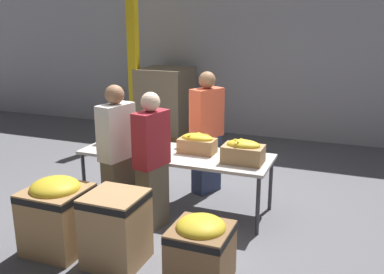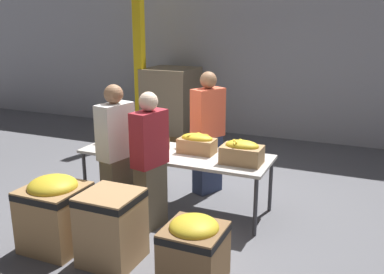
{
  "view_description": "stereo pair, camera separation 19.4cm",
  "coord_description": "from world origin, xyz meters",
  "px_view_note": "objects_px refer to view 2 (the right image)",
  "views": [
    {
      "loc": [
        2.19,
        -4.99,
        2.49
      ],
      "look_at": [
        0.17,
        0.18,
        0.96
      ],
      "focal_mm": 40.0,
      "sensor_mm": 36.0,
      "label": 1
    },
    {
      "loc": [
        2.37,
        -4.91,
        2.49
      ],
      "look_at": [
        0.17,
        0.18,
        0.96
      ],
      "focal_mm": 40.0,
      "sensor_mm": 36.0,
      "label": 2
    }
  ],
  "objects_px": {
    "donation_bin_2": "(194,248)",
    "support_pillar": "(139,44)",
    "banana_box_3": "(242,152)",
    "volunteer_0": "(208,134)",
    "donation_bin_0": "(55,210)",
    "pallet_stack_0": "(171,103)",
    "banana_box_2": "(197,143)",
    "donation_bin_1": "(111,225)",
    "volunteer_1": "(117,155)",
    "volunteer_2": "(150,162)",
    "banana_box_0": "(116,134)",
    "sorting_table": "(175,156)",
    "banana_box_1": "(149,143)"
  },
  "relations": [
    {
      "from": "donation_bin_2",
      "to": "support_pillar",
      "type": "relative_size",
      "value": 0.17
    },
    {
      "from": "banana_box_3",
      "to": "volunteer_0",
      "type": "distance_m",
      "value": 1.05
    },
    {
      "from": "donation_bin_0",
      "to": "pallet_stack_0",
      "type": "bearing_deg",
      "value": 100.73
    },
    {
      "from": "volunteer_0",
      "to": "donation_bin_0",
      "type": "bearing_deg",
      "value": 2.03
    },
    {
      "from": "donation_bin_2",
      "to": "volunteer_0",
      "type": "bearing_deg",
      "value": 108.18
    },
    {
      "from": "banana_box_2",
      "to": "support_pillar",
      "type": "height_order",
      "value": "support_pillar"
    },
    {
      "from": "volunteer_0",
      "to": "donation_bin_1",
      "type": "distance_m",
      "value": 2.25
    },
    {
      "from": "banana_box_3",
      "to": "support_pillar",
      "type": "bearing_deg",
      "value": 136.5
    },
    {
      "from": "volunteer_0",
      "to": "volunteer_1",
      "type": "height_order",
      "value": "volunteer_0"
    },
    {
      "from": "banana_box_3",
      "to": "pallet_stack_0",
      "type": "distance_m",
      "value": 4.28
    },
    {
      "from": "banana_box_3",
      "to": "volunteer_2",
      "type": "height_order",
      "value": "volunteer_2"
    },
    {
      "from": "donation_bin_2",
      "to": "pallet_stack_0",
      "type": "bearing_deg",
      "value": 118.27
    },
    {
      "from": "banana_box_0",
      "to": "volunteer_0",
      "type": "distance_m",
      "value": 1.32
    },
    {
      "from": "banana_box_3",
      "to": "donation_bin_2",
      "type": "distance_m",
      "value": 1.55
    },
    {
      "from": "banana_box_2",
      "to": "volunteer_0",
      "type": "distance_m",
      "value": 0.57
    },
    {
      "from": "sorting_table",
      "to": "pallet_stack_0",
      "type": "height_order",
      "value": "pallet_stack_0"
    },
    {
      "from": "banana_box_2",
      "to": "donation_bin_1",
      "type": "xyz_separation_m",
      "value": [
        -0.29,
        -1.62,
        -0.5
      ]
    },
    {
      "from": "pallet_stack_0",
      "to": "volunteer_2",
      "type": "bearing_deg",
      "value": -67.35
    },
    {
      "from": "support_pillar",
      "to": "volunteer_0",
      "type": "bearing_deg",
      "value": -42.99
    },
    {
      "from": "sorting_table",
      "to": "donation_bin_0",
      "type": "bearing_deg",
      "value": -116.7
    },
    {
      "from": "banana_box_3",
      "to": "support_pillar",
      "type": "height_order",
      "value": "support_pillar"
    },
    {
      "from": "banana_box_1",
      "to": "donation_bin_2",
      "type": "height_order",
      "value": "banana_box_1"
    },
    {
      "from": "donation_bin_1",
      "to": "donation_bin_2",
      "type": "bearing_deg",
      "value": -0.0
    },
    {
      "from": "volunteer_1",
      "to": "pallet_stack_0",
      "type": "xyz_separation_m",
      "value": [
        -1.17,
        3.94,
        -0.13
      ]
    },
    {
      "from": "banana_box_2",
      "to": "volunteer_2",
      "type": "bearing_deg",
      "value": -110.89
    },
    {
      "from": "banana_box_3",
      "to": "volunteer_2",
      "type": "distance_m",
      "value": 1.13
    },
    {
      "from": "banana_box_1",
      "to": "pallet_stack_0",
      "type": "distance_m",
      "value": 3.63
    },
    {
      "from": "sorting_table",
      "to": "donation_bin_1",
      "type": "xyz_separation_m",
      "value": [
        -0.02,
        -1.52,
        -0.31
      ]
    },
    {
      "from": "banana_box_2",
      "to": "donation_bin_2",
      "type": "relative_size",
      "value": 0.71
    },
    {
      "from": "volunteer_0",
      "to": "support_pillar",
      "type": "bearing_deg",
      "value": -107.2
    },
    {
      "from": "banana_box_0",
      "to": "volunteer_1",
      "type": "height_order",
      "value": "volunteer_1"
    },
    {
      "from": "volunteer_2",
      "to": "donation_bin_2",
      "type": "distance_m",
      "value": 1.36
    },
    {
      "from": "banana_box_0",
      "to": "banana_box_2",
      "type": "bearing_deg",
      "value": 0.05
    },
    {
      "from": "banana_box_3",
      "to": "donation_bin_2",
      "type": "xyz_separation_m",
      "value": [
        -0.02,
        -1.45,
        -0.56
      ]
    },
    {
      "from": "donation_bin_2",
      "to": "donation_bin_1",
      "type": "bearing_deg",
      "value": 180.0
    },
    {
      "from": "banana_box_2",
      "to": "donation_bin_2",
      "type": "bearing_deg",
      "value": -68.16
    },
    {
      "from": "banana_box_2",
      "to": "donation_bin_0",
      "type": "relative_size",
      "value": 0.58
    },
    {
      "from": "banana_box_2",
      "to": "volunteer_0",
      "type": "relative_size",
      "value": 0.27
    },
    {
      "from": "volunteer_0",
      "to": "donation_bin_2",
      "type": "height_order",
      "value": "volunteer_0"
    },
    {
      "from": "banana_box_2",
      "to": "banana_box_3",
      "type": "height_order",
      "value": "banana_box_3"
    },
    {
      "from": "banana_box_1",
      "to": "donation_bin_0",
      "type": "height_order",
      "value": "banana_box_1"
    },
    {
      "from": "banana_box_3",
      "to": "volunteer_1",
      "type": "xyz_separation_m",
      "value": [
        -1.45,
        -0.56,
        -0.05
      ]
    },
    {
      "from": "donation_bin_0",
      "to": "donation_bin_1",
      "type": "relative_size",
      "value": 1.09
    },
    {
      "from": "banana_box_1",
      "to": "donation_bin_0",
      "type": "distance_m",
      "value": 1.57
    },
    {
      "from": "donation_bin_2",
      "to": "volunteer_1",
      "type": "bearing_deg",
      "value": 148.19
    },
    {
      "from": "volunteer_1",
      "to": "volunteer_2",
      "type": "height_order",
      "value": "volunteer_1"
    },
    {
      "from": "sorting_table",
      "to": "pallet_stack_0",
      "type": "bearing_deg",
      "value": 116.84
    },
    {
      "from": "banana_box_1",
      "to": "volunteer_0",
      "type": "bearing_deg",
      "value": 52.55
    },
    {
      "from": "banana_box_3",
      "to": "volunteer_2",
      "type": "xyz_separation_m",
      "value": [
        -0.96,
        -0.59,
        -0.08
      ]
    },
    {
      "from": "banana_box_0",
      "to": "support_pillar",
      "type": "height_order",
      "value": "support_pillar"
    }
  ]
}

